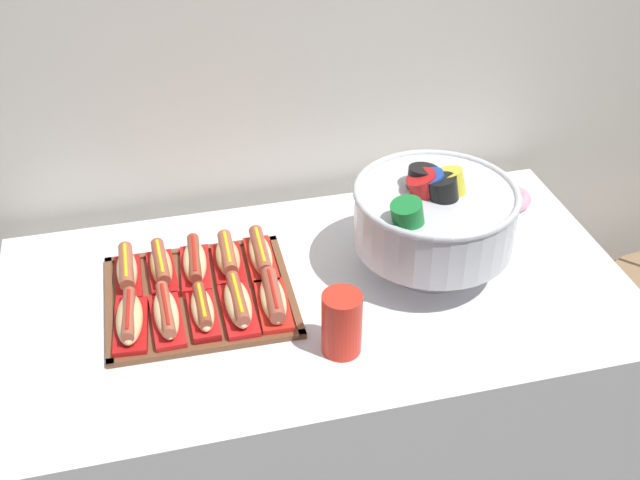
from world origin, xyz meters
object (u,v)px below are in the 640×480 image
Objects in this scene: buffet_table at (318,403)px; hot_dog_7 at (195,264)px; hot_dog_0 at (130,320)px; hot_dog_2 at (203,311)px; cup_stack at (339,324)px; hot_dog_6 at (161,267)px; punch_bowl at (434,215)px; hot_dog_3 at (238,304)px; hot_dog_4 at (273,300)px; donut at (508,198)px; serving_tray at (200,297)px; hot_dog_1 at (167,315)px; hot_dog_8 at (228,258)px; hot_dog_5 at (127,271)px; hot_dog_9 at (261,255)px.

hot_dog_7 is at bearing 155.48° from buffet_table.
hot_dog_7 is (0.15, 0.16, -0.00)m from hot_dog_0.
cup_stack reaches higher than hot_dog_2.
punch_bowl is (0.60, -0.11, 0.11)m from hot_dog_6.
hot_dog_3 is 1.00× the size of hot_dog_4.
hot_dog_4 is 0.48× the size of punch_bowl.
punch_bowl is (0.27, 0.01, 0.51)m from buffet_table.
cup_stack is at bearing -43.88° from hot_dog_6.
donut is (0.75, 0.28, -0.02)m from hot_dog_3.
hot_dog_4 is (0.15, -0.09, 0.03)m from serving_tray.
hot_dog_1 is 1.12× the size of hot_dog_8.
buffet_table is 0.45m from hot_dog_8.
hot_dog_3 is (0.07, -0.08, 0.03)m from serving_tray.
punch_bowl reaches higher than hot_dog_5.
hot_dog_7 is 0.83m from donut.
hot_dog_1 and hot_dog_4 have the same top height.
hot_dog_2 is at bearing -1.17° from hot_dog_1.
hot_dog_0 is (-0.41, -0.04, 0.40)m from buffet_table.
hot_dog_4 is (0.07, -0.00, -0.00)m from hot_dog_3.
hot_dog_6 reaches higher than donut.
cup_stack is at bearing -71.66° from hot_dog_9.
buffet_table is 0.47m from cup_stack.
cup_stack is (0.25, -0.31, 0.03)m from hot_dog_7.
serving_tray is 2.66× the size of hot_dog_8.
hot_dog_2 is at bearing 178.83° from hot_dog_4.
buffet_table is at bearing -16.49° from hot_dog_5.
hot_dog_8 is 0.36m from cup_stack.
hot_dog_1 is at bearing 155.59° from cup_stack.
hot_dog_6 is at bearing 178.83° from hot_dog_9.
hot_dog_8 is (0.22, -0.00, -0.00)m from hot_dog_5.
hot_dog_5 is at bearing 170.91° from punch_bowl.
hot_dog_5 reaches higher than hot_dog_7.
hot_dog_1 is 0.22m from hot_dog_8.
hot_dog_5 is 1.01× the size of hot_dog_8.
cup_stack is at bearing -24.41° from hot_dog_1.
hot_dog_5 is at bearing -173.70° from donut.
hot_dog_5 is 0.69m from punch_bowl.
hot_dog_7 is at bearing -1.17° from hot_dog_5.
hot_dog_6 is 1.06× the size of hot_dog_8.
punch_bowl is at bearing -9.09° from hot_dog_5.
hot_dog_4 is 0.73m from donut.
hot_dog_1 reaches higher than hot_dog_2.
serving_tray is at bearing -133.45° from hot_dog_8.
donut is (0.90, 0.27, -0.02)m from hot_dog_1.
buffet_table is at bearing -177.23° from punch_bowl.
hot_dog_5 is (-0.41, 0.12, 0.40)m from buffet_table.
buffet_table is 8.04× the size of hot_dog_3.
hot_dog_0 is 0.99× the size of hot_dog_9.
donut is at bearing 35.96° from punch_bowl.
hot_dog_7 is at bearing 46.55° from hot_dog_0.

